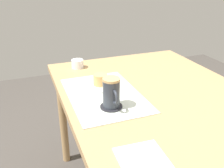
{
  "coord_description": "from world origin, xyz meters",
  "views": [
    {
      "loc": [
        0.93,
        -0.57,
        1.25
      ],
      "look_at": [
        -0.05,
        -0.2,
        0.77
      ],
      "focal_mm": 40.0,
      "sensor_mm": 36.0,
      "label": 1
    }
  ],
  "objects": [
    {
      "name": "pastry_plate",
      "position": [
        -0.13,
        -0.23,
        0.73
      ],
      "size": [
        0.16,
        0.16,
        0.01
      ],
      "primitive_type": "cylinder",
      "color": "silver",
      "rests_on": "placemat"
    },
    {
      "name": "coffee_coaster",
      "position": [
        0.07,
        -0.25,
        0.73
      ],
      "size": [
        0.1,
        0.1,
        0.0
      ],
      "primitive_type": "cylinder",
      "color": "#232328",
      "rests_on": "placemat"
    },
    {
      "name": "paper_napkin",
      "position": [
        0.4,
        -0.27,
        0.72
      ],
      "size": [
        0.16,
        0.16,
        0.0
      ],
      "primitive_type": "cube",
      "rotation": [
        0.0,
        0.0,
        -0.06
      ],
      "color": "white",
      "rests_on": "dining_table"
    },
    {
      "name": "sugar_bowl",
      "position": [
        -0.45,
        -0.28,
        0.74
      ],
      "size": [
        0.07,
        0.07,
        0.05
      ],
      "primitive_type": "cylinder",
      "color": "white",
      "rests_on": "dining_table"
    },
    {
      "name": "coffee_mug",
      "position": [
        0.08,
        -0.25,
        0.79
      ],
      "size": [
        0.11,
        0.07,
        0.13
      ],
      "color": "#2D333D",
      "rests_on": "coffee_coaster"
    },
    {
      "name": "placemat",
      "position": [
        -0.05,
        -0.24,
        0.72
      ],
      "size": [
        0.48,
        0.32,
        0.0
      ],
      "primitive_type": "cube",
      "color": "silver",
      "rests_on": "dining_table"
    },
    {
      "name": "dining_table",
      "position": [
        0.0,
        0.0,
        0.64
      ],
      "size": [
        1.13,
        0.88,
        0.72
      ],
      "color": "tan",
      "rests_on": "ground_plane"
    },
    {
      "name": "pastry",
      "position": [
        -0.13,
        -0.23,
        0.76
      ],
      "size": [
        0.07,
        0.07,
        0.05
      ],
      "primitive_type": "cylinder",
      "color": "#E0A860",
      "rests_on": "pastry_plate"
    }
  ]
}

